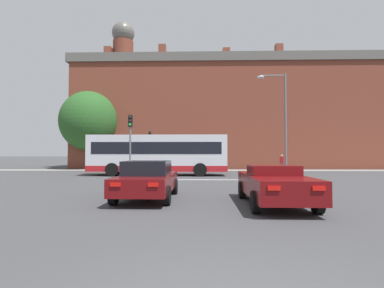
% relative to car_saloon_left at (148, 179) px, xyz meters
% --- Properties ---
extents(stop_line_strip, '(8.23, 0.30, 0.01)m').
position_rel_car_saloon_left_xyz_m(stop_line_strip, '(2.26, 8.34, -0.72)').
color(stop_line_strip, silver).
rests_on(stop_line_strip, ground_plane).
extents(far_pavement, '(69.14, 2.50, 0.01)m').
position_rel_car_saloon_left_xyz_m(far_pavement, '(2.26, 19.72, -0.72)').
color(far_pavement, gray).
rests_on(far_pavement, ground_plane).
extents(brick_civic_building, '(36.49, 10.96, 19.01)m').
position_rel_car_saloon_left_xyz_m(brick_civic_building, '(4.86, 27.42, 5.98)').
color(brick_civic_building, brown).
rests_on(brick_civic_building, ground_plane).
extents(car_saloon_left, '(1.99, 4.47, 1.41)m').
position_rel_car_saloon_left_xyz_m(car_saloon_left, '(0.00, 0.00, 0.00)').
color(car_saloon_left, '#600C0F').
rests_on(car_saloon_left, ground_plane).
extents(car_roadster_right, '(1.97, 4.68, 1.29)m').
position_rel_car_saloon_left_xyz_m(car_roadster_right, '(4.36, -1.19, -0.04)').
color(car_roadster_right, '#600C0F').
rests_on(car_roadster_right, ground_plane).
extents(bus_crossing_lead, '(10.61, 2.64, 3.12)m').
position_rel_car_saloon_left_xyz_m(bus_crossing_lead, '(-1.32, 12.27, 0.95)').
color(bus_crossing_lead, silver).
rests_on(bus_crossing_lead, ground_plane).
extents(traffic_light_far_left, '(0.26, 0.31, 3.93)m').
position_rel_car_saloon_left_xyz_m(traffic_light_far_left, '(-3.08, 18.70, 1.93)').
color(traffic_light_far_left, slate).
rests_on(traffic_light_far_left, ground_plane).
extents(traffic_light_near_left, '(0.26, 0.31, 4.30)m').
position_rel_car_saloon_left_xyz_m(traffic_light_near_left, '(-2.76, 8.94, 2.16)').
color(traffic_light_near_left, slate).
rests_on(traffic_light_near_left, ground_plane).
extents(street_lamp_junction, '(2.08, 0.36, 7.47)m').
position_rel_car_saloon_left_xyz_m(street_lamp_junction, '(7.75, 10.44, 3.81)').
color(street_lamp_junction, slate).
rests_on(street_lamp_junction, ground_plane).
extents(pedestrian_waiting, '(0.27, 0.43, 1.57)m').
position_rel_car_saloon_left_xyz_m(pedestrian_waiting, '(3.53, 20.19, 0.18)').
color(pedestrian_waiting, brown).
rests_on(pedestrian_waiting, ground_plane).
extents(pedestrian_walking_east, '(0.46, 0.40, 1.61)m').
position_rel_car_saloon_left_xyz_m(pedestrian_walking_east, '(10.45, 20.15, 0.21)').
color(pedestrian_walking_east, brown).
rests_on(pedestrian_walking_east, ground_plane).
extents(tree_by_building, '(6.33, 6.33, 8.69)m').
position_rel_car_saloon_left_xyz_m(tree_by_building, '(-10.49, 22.00, 4.64)').
color(tree_by_building, '#4C3823').
rests_on(tree_by_building, ground_plane).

